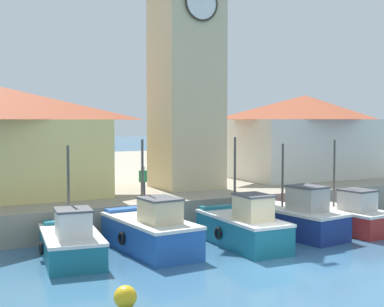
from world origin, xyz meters
name	(u,v)px	position (x,y,z in m)	size (l,w,h in m)	color
ground_plane	(289,266)	(0.00, 0.00, 0.00)	(300.00, 300.00, 0.00)	#386689
quay_wharf	(76,176)	(0.00, 27.23, 0.70)	(120.00, 40.00, 1.39)	#9E937F
fishing_boat_far_left	(71,242)	(-6.68, 4.40, 0.69)	(2.64, 4.68, 4.26)	#196B7F
fishing_boat_left_outer	(150,232)	(-3.55, 4.24, 0.80)	(2.44, 5.16, 4.44)	#2356A8
fishing_boat_left_inner	(243,227)	(0.20, 3.29, 0.78)	(2.10, 4.92, 4.50)	#196B7F
fishing_boat_mid_left	(294,218)	(3.40, 3.97, 0.79)	(2.70, 5.35, 4.14)	navy
fishing_boat_center	(344,216)	(6.15, 3.65, 0.70)	(2.58, 4.85, 4.28)	#AD2823
clock_tower	(186,51)	(1.98, 11.80, 9.08)	(3.88, 3.88, 16.22)	beige
warehouse_right	(305,135)	(11.60, 13.05, 4.20)	(10.01, 6.03, 5.49)	silver
mooring_buoy	(125,297)	(-6.75, -1.36, 0.32)	(0.65, 0.65, 0.65)	gold
dock_worker_near_tower	(143,182)	(-1.99, 8.66, 2.24)	(0.34, 0.22, 1.62)	#33333D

